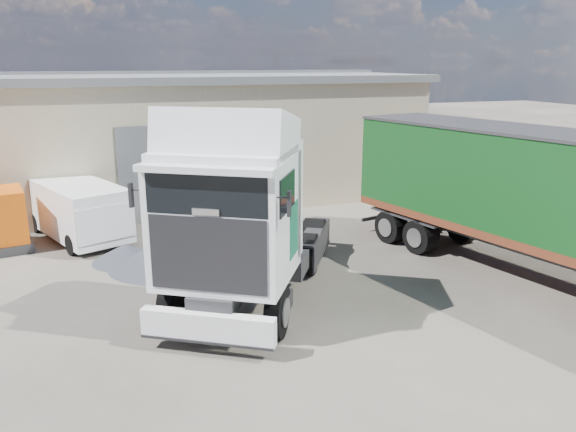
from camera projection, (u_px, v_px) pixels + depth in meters
name	position (u px, v px, depth m)	size (l,w,h in m)	color
ground	(331.00, 321.00, 13.09)	(120.00, 120.00, 0.00)	#282620
warehouse	(61.00, 136.00, 24.89)	(30.60, 12.60, 5.42)	beige
brick_boundary_wall	(537.00, 183.00, 21.99)	(0.35, 26.00, 2.50)	#984726
tractor_unit	(241.00, 225.00, 13.30)	(6.26, 7.63, 4.97)	black
box_trailer	(545.00, 192.00, 14.94)	(5.31, 12.55, 4.08)	#2D2D30
panel_van	(79.00, 211.00, 18.86)	(3.50, 5.07, 1.92)	black
gravel_heap	(181.00, 250.00, 16.68)	(5.15, 4.66, 0.92)	black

